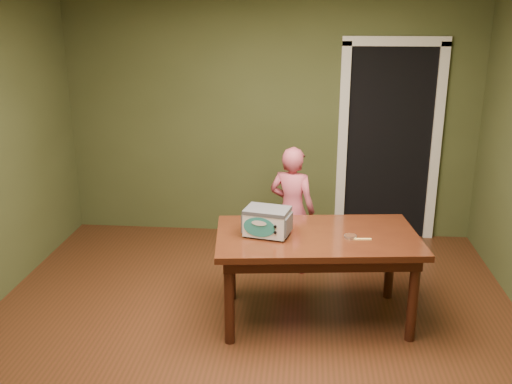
# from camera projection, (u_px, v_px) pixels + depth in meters

# --- Properties ---
(floor) EXTENTS (5.00, 5.00, 0.00)m
(floor) POSITION_uv_depth(u_px,v_px,m) (246.00, 353.00, 4.27)
(floor) COLOR #542918
(floor) RESTS_ON ground
(room_shell) EXTENTS (4.52, 5.02, 2.61)m
(room_shell) POSITION_uv_depth(u_px,v_px,m) (245.00, 129.00, 3.75)
(room_shell) COLOR #47502A
(room_shell) RESTS_ON ground
(doorway) EXTENTS (1.10, 0.66, 2.25)m
(doorway) POSITION_uv_depth(u_px,v_px,m) (385.00, 139.00, 6.48)
(doorway) COLOR black
(doorway) RESTS_ON ground
(dining_table) EXTENTS (1.69, 1.08, 0.75)m
(dining_table) POSITION_uv_depth(u_px,v_px,m) (317.00, 246.00, 4.57)
(dining_table) COLOR #3C1A0D
(dining_table) RESTS_ON floor
(toy_oven) EXTENTS (0.40, 0.31, 0.22)m
(toy_oven) POSITION_uv_depth(u_px,v_px,m) (267.00, 221.00, 4.48)
(toy_oven) COLOR #4C4F54
(toy_oven) RESTS_ON dining_table
(baking_pan) EXTENTS (0.10, 0.10, 0.02)m
(baking_pan) POSITION_uv_depth(u_px,v_px,m) (350.00, 236.00, 4.46)
(baking_pan) COLOR silver
(baking_pan) RESTS_ON dining_table
(spatula) EXTENTS (0.18, 0.04, 0.01)m
(spatula) POSITION_uv_depth(u_px,v_px,m) (360.00, 239.00, 4.43)
(spatula) COLOR #F7CB6B
(spatula) RESTS_ON dining_table
(child) EXTENTS (0.53, 0.43, 1.25)m
(child) POSITION_uv_depth(u_px,v_px,m) (292.00, 210.00, 5.47)
(child) COLOR #C35063
(child) RESTS_ON floor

